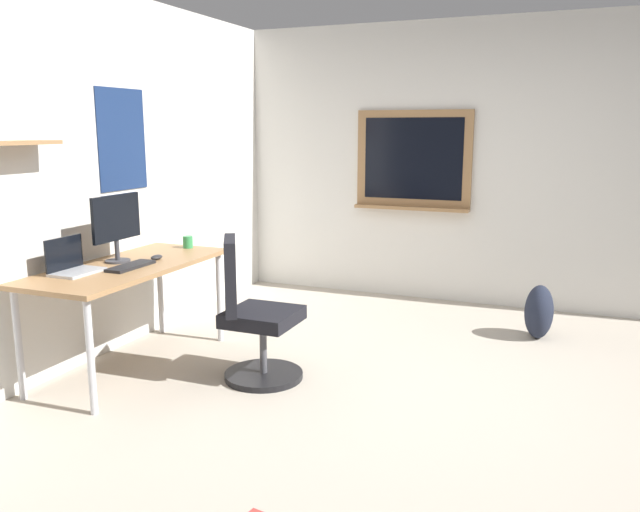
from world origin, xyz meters
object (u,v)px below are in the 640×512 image
Objects in this scene: desk at (129,274)px; office_chair at (253,320)px; keyboard at (131,266)px; backpack at (539,312)px; laptop at (72,265)px; monitor_primary at (116,223)px; computer_mouse at (157,257)px; coffee_mug at (188,242)px.

desk is 0.93m from office_chair.
keyboard reaches higher than backpack.
monitor_primary is (0.38, -0.05, 0.22)m from laptop.
office_chair is 2.33m from backpack.
office_chair is 0.89m from keyboard.
monitor_primary reaches higher than backpack.
keyboard is at bearing 180.00° from computer_mouse.
keyboard is at bearing -41.89° from laptop.
computer_mouse reaches higher than desk.
laptop is at bearing 172.82° from monitor_primary.
monitor_primary is 3.25m from backpack.
desk is 1.61× the size of office_chair.
computer_mouse is at bearing -173.83° from coffee_mug.
monitor_primary reaches higher than keyboard.
desk is 3.59× the size of backpack.
laptop is at bearing 156.31° from computer_mouse.
coffee_mug reaches higher than desk.
desk is 0.36m from monitor_primary.
computer_mouse is at bearing 84.08° from office_chair.
keyboard is 0.28m from computer_mouse.
laptop reaches higher than office_chair.
coffee_mug reaches higher than keyboard.
desk is at bearing 47.54° from keyboard.
laptop reaches higher than desk.
monitor_primary is at bearing 130.65° from computer_mouse.
coffee_mug is at bearing 6.17° from computer_mouse.
keyboard is (0.27, -0.24, -0.04)m from laptop.
backpack is at bearing -52.92° from laptop.
monitor_primary reaches higher than laptop.
office_chair is 9.13× the size of computer_mouse.
coffee_mug reaches higher than backpack.
laptop is 0.44m from monitor_primary.
desk is 14.73× the size of computer_mouse.
backpack is (1.79, -2.48, -0.53)m from keyboard.
desk is at bearing 97.78° from office_chair.
desk reaches higher than backpack.
keyboard is 3.11m from backpack.
coffee_mug is at bearing -10.67° from laptop.
office_chair reaches higher than keyboard.
computer_mouse is at bearing -23.69° from laptop.
computer_mouse is at bearing 0.00° from keyboard.
computer_mouse is (0.55, -0.24, -0.04)m from laptop.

